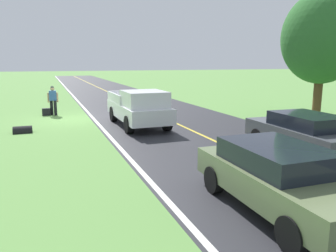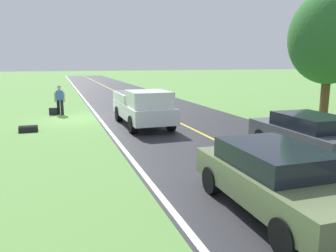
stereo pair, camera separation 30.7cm
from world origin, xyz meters
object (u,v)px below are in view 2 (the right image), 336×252
at_px(sedan_ahead_same_lane, 277,178).
at_px(sedan_mid_oncoming, 307,133).
at_px(tree_far_side_near, 330,37).
at_px(suitcase_carried, 53,111).
at_px(hitchhiker_walking, 60,98).
at_px(pickup_truck_passing, 144,107).

xyz_separation_m(sedan_ahead_same_lane, sedan_mid_oncoming, (-3.75, -3.45, 0.00)).
relative_size(tree_far_side_near, sedan_mid_oncoming, 1.54).
bearing_deg(sedan_ahead_same_lane, suitcase_carried, -73.58).
bearing_deg(tree_far_side_near, suitcase_carried, -25.59).
xyz_separation_m(tree_far_side_near, sedan_mid_oncoming, (5.67, 5.27, -3.64)).
height_order(hitchhiker_walking, sedan_mid_oncoming, hitchhiker_walking).
xyz_separation_m(hitchhiker_walking, sedan_ahead_same_lane, (-4.12, 15.46, -0.23)).
xyz_separation_m(tree_far_side_near, sedan_ahead_same_lane, (9.42, 8.72, -3.64)).
bearing_deg(tree_far_side_near, sedan_ahead_same_lane, 42.78).
bearing_deg(pickup_truck_passing, tree_far_side_near, 171.41).
distance_m(hitchhiker_walking, pickup_truck_passing, 6.54).
relative_size(hitchhiker_walking, sedan_ahead_same_lane, 0.40).
bearing_deg(tree_far_side_near, sedan_mid_oncoming, 42.91).
relative_size(hitchhiker_walking, suitcase_carried, 3.80).
bearing_deg(suitcase_carried, pickup_truck_passing, 42.67).
distance_m(tree_far_side_near, sedan_mid_oncoming, 8.55).
xyz_separation_m(hitchhiker_walking, sedan_mid_oncoming, (-7.87, 12.01, -0.23)).
relative_size(pickup_truck_passing, sedan_ahead_same_lane, 1.23).
bearing_deg(hitchhiker_walking, tree_far_side_near, 153.52).
distance_m(suitcase_carried, tree_far_side_near, 16.03).
xyz_separation_m(suitcase_carried, sedan_mid_oncoming, (-8.29, 11.96, 0.54)).
height_order(tree_far_side_near, sedan_ahead_same_lane, tree_far_side_near).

